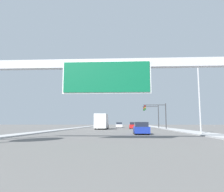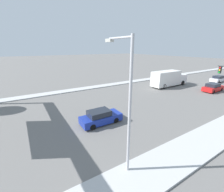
# 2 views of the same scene
# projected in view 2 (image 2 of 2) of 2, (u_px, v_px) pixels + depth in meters

# --- Properties ---
(median_strip_left) EXTENTS (2.00, 120.00, 0.15)m
(median_strip_left) POSITION_uv_depth(u_px,v_px,m) (173.00, 76.00, 43.42)
(median_strip_left) COLOR #B8B8B8
(median_strip_left) RESTS_ON ground
(car_mid_center) EXTENTS (1.83, 4.45, 1.52)m
(car_mid_center) POSITION_uv_depth(u_px,v_px,m) (101.00, 117.00, 16.10)
(car_mid_center) COLOR navy
(car_mid_center) RESTS_ON ground
(car_near_center) EXTENTS (1.85, 4.52, 1.54)m
(car_near_center) POSITION_uv_depth(u_px,v_px,m) (213.00, 88.00, 27.93)
(car_near_center) COLOR red
(car_near_center) RESTS_ON ground
(car_near_right) EXTENTS (1.75, 4.75, 1.49)m
(car_near_right) POSITION_uv_depth(u_px,v_px,m) (218.00, 79.00, 35.69)
(car_near_right) COLOR silver
(car_near_right) RESTS_ON ground
(truck_box_primary) EXTENTS (2.40, 8.93, 3.25)m
(truck_box_primary) POSITION_uv_depth(u_px,v_px,m) (168.00, 78.00, 31.34)
(truck_box_primary) COLOR white
(truck_box_primary) RESTS_ON ground
(street_lamp_right) EXTENTS (2.63, 0.28, 8.54)m
(street_lamp_right) POSITION_uv_depth(u_px,v_px,m) (127.00, 98.00, 8.69)
(street_lamp_right) COLOR #B2B2B7
(street_lamp_right) RESTS_ON ground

